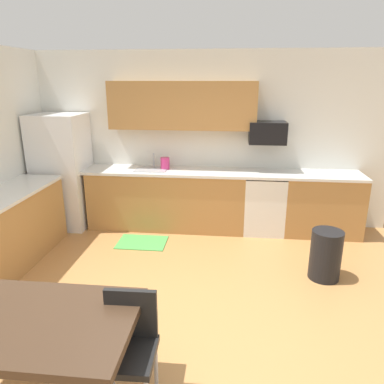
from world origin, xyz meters
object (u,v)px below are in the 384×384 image
refrigerator (62,172)px  microwave (267,133)px  dining_table (32,326)px  kettle (165,164)px  oven_range (264,203)px  trash_bin (326,255)px  chair_near_table (128,342)px

refrigerator → microwave: 3.22m
dining_table → kettle: (0.30, 3.47, 0.35)m
oven_range → dining_table: oven_range is taller
microwave → kettle: 1.61m
trash_bin → kettle: size_ratio=3.00×
dining_table → trash_bin: bearing=39.9°
dining_table → chair_near_table: size_ratio=1.65×
oven_range → trash_bin: (0.62, -1.37, -0.16)m
chair_near_table → kettle: bearing=95.6°
dining_table → trash_bin: 3.22m
refrigerator → dining_table: refrigerator is taller
oven_range → microwave: bearing=90.0°
microwave → refrigerator: bearing=-176.7°
trash_bin → oven_range: bearing=114.3°
microwave → chair_near_table: 3.75m
oven_range → microwave: microwave is taller
refrigerator → microwave: (3.15, 0.18, 0.63)m
refrigerator → microwave: refrigerator is taller
kettle → microwave: bearing=1.9°
microwave → trash_bin: size_ratio=0.90×
dining_table → oven_range: bearing=61.8°
kettle → dining_table: bearing=-94.9°
dining_table → chair_near_table: (0.63, 0.12, -0.17)m
microwave → kettle: bearing=-178.1°
chair_near_table → microwave: bearing=70.5°
oven_range → refrigerator: bearing=-178.5°
oven_range → dining_table: bearing=-118.2°
dining_table → kettle: kettle is taller
refrigerator → oven_range: 3.18m
refrigerator → dining_table: size_ratio=1.27×
refrigerator → trash_bin: (3.77, -1.29, -0.59)m
refrigerator → kettle: refrigerator is taller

